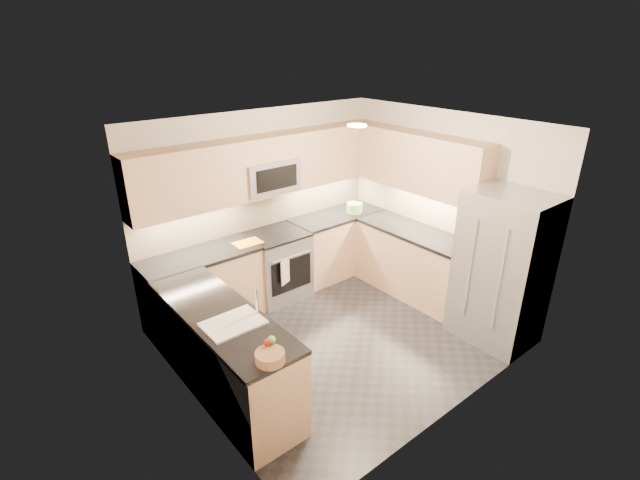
{
  "coord_description": "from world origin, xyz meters",
  "views": [
    {
      "loc": [
        -3.11,
        -3.47,
        3.32
      ],
      "look_at": [
        0.0,
        0.35,
        1.15
      ],
      "focal_mm": 26.0,
      "sensor_mm": 36.0,
      "label": 1
    }
  ],
  "objects_px": {
    "fruit_basket": "(270,357)",
    "refrigerator": "(502,269)",
    "microwave": "(268,175)",
    "utensil_bowl": "(354,208)",
    "cutting_board": "(248,243)",
    "gas_range": "(277,265)"
  },
  "relations": [
    {
      "from": "cutting_board",
      "to": "fruit_basket",
      "type": "distance_m",
      "value": 2.37
    },
    {
      "from": "refrigerator",
      "to": "fruit_basket",
      "type": "distance_m",
      "value": 2.99
    },
    {
      "from": "gas_range",
      "to": "fruit_basket",
      "type": "relative_size",
      "value": 3.77
    },
    {
      "from": "microwave",
      "to": "utensil_bowl",
      "type": "distance_m",
      "value": 1.52
    },
    {
      "from": "fruit_basket",
      "to": "refrigerator",
      "type": "bearing_deg",
      "value": -4.76
    },
    {
      "from": "fruit_basket",
      "to": "cutting_board",
      "type": "bearing_deg",
      "value": 63.26
    },
    {
      "from": "utensil_bowl",
      "to": "cutting_board",
      "type": "height_order",
      "value": "utensil_bowl"
    },
    {
      "from": "refrigerator",
      "to": "microwave",
      "type": "bearing_deg",
      "value": 119.62
    },
    {
      "from": "cutting_board",
      "to": "fruit_basket",
      "type": "xyz_separation_m",
      "value": [
        -1.07,
        -2.12,
        0.04
      ]
    },
    {
      "from": "microwave",
      "to": "refrigerator",
      "type": "distance_m",
      "value": 3.04
    },
    {
      "from": "gas_range",
      "to": "fruit_basket",
      "type": "xyz_separation_m",
      "value": [
        -1.53,
        -2.18,
        0.53
      ]
    },
    {
      "from": "utensil_bowl",
      "to": "cutting_board",
      "type": "bearing_deg",
      "value": 179.41
    },
    {
      "from": "gas_range",
      "to": "microwave",
      "type": "height_order",
      "value": "microwave"
    },
    {
      "from": "microwave",
      "to": "refrigerator",
      "type": "xyz_separation_m",
      "value": [
        1.45,
        -2.55,
        -0.8
      ]
    },
    {
      "from": "cutting_board",
      "to": "fruit_basket",
      "type": "bearing_deg",
      "value": -116.74
    },
    {
      "from": "microwave",
      "to": "cutting_board",
      "type": "relative_size",
      "value": 2.21
    },
    {
      "from": "microwave",
      "to": "refrigerator",
      "type": "relative_size",
      "value": 0.42
    },
    {
      "from": "microwave",
      "to": "fruit_basket",
      "type": "xyz_separation_m",
      "value": [
        -1.53,
        -2.3,
        -0.72
      ]
    },
    {
      "from": "fruit_basket",
      "to": "microwave",
      "type": "bearing_deg",
      "value": 56.36
    },
    {
      "from": "gas_range",
      "to": "microwave",
      "type": "xyz_separation_m",
      "value": [
        0.0,
        0.12,
        1.24
      ]
    },
    {
      "from": "refrigerator",
      "to": "gas_range",
      "type": "bearing_deg",
      "value": 120.88
    },
    {
      "from": "gas_range",
      "to": "refrigerator",
      "type": "height_order",
      "value": "refrigerator"
    }
  ]
}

